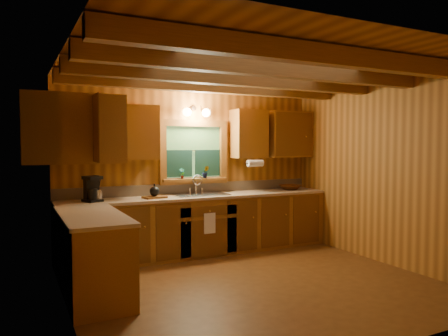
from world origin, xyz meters
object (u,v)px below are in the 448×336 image
at_px(sink, 200,198).
at_px(cutting_board, 155,197).
at_px(coffee_maker, 92,189).
at_px(wicker_basket, 290,187).

height_order(sink, cutting_board, sink).
distance_m(coffee_maker, cutting_board, 0.88).
distance_m(sink, cutting_board, 0.75).
bearing_deg(wicker_basket, cutting_board, -178.05).
relative_size(sink, wicker_basket, 2.37).
xyz_separation_m(sink, cutting_board, (-0.74, -0.06, 0.06)).
xyz_separation_m(coffee_maker, wicker_basket, (3.27, 0.06, -0.13)).
bearing_deg(coffee_maker, cutting_board, -24.88).
relative_size(cutting_board, wicker_basket, 0.90).
distance_m(cutting_board, wicker_basket, 2.41).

